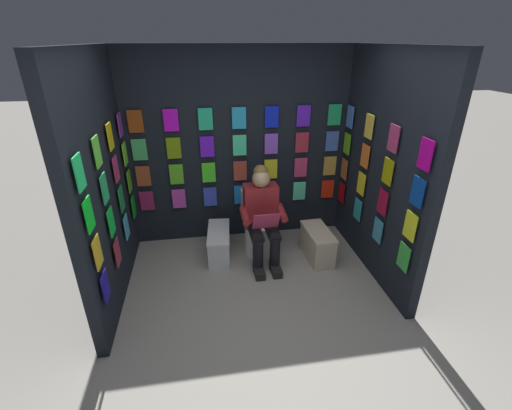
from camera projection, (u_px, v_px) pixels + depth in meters
name	position (u px, v px, depth m)	size (l,w,h in m)	color
ground_plane	(267.00, 337.00, 3.24)	(30.00, 30.00, 0.00)	#9E998E
display_wall_back	(239.00, 149.00, 4.48)	(2.88, 0.14, 2.45)	black
display_wall_left	(382.00, 169.00, 3.79)	(0.14, 1.93, 2.45)	black
display_wall_right	(103.00, 185.00, 3.37)	(0.14, 1.93, 2.45)	black
toilet	(259.00, 227.00, 4.47)	(0.41, 0.56, 0.77)	white
person_reading	(262.00, 216.00, 4.15)	(0.53, 0.69, 1.19)	maroon
comic_longbox_near	(219.00, 243.00, 4.40)	(0.32, 0.68, 0.35)	silver
comic_longbox_far	(317.00, 244.00, 4.34)	(0.30, 0.61, 0.39)	beige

